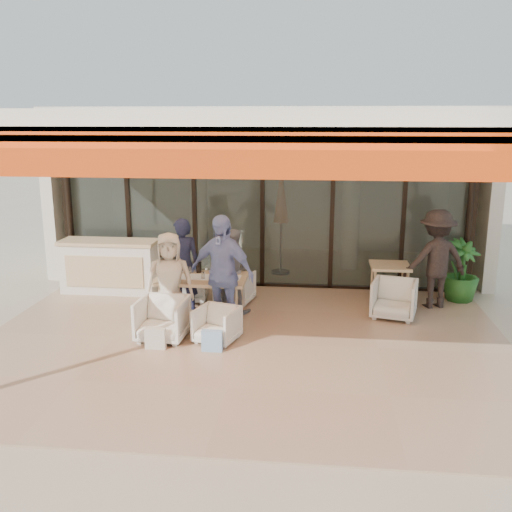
{
  "coord_description": "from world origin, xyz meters",
  "views": [
    {
      "loc": [
        1.06,
        -7.96,
        3.32
      ],
      "look_at": [
        0.1,
        0.9,
        1.15
      ],
      "focal_mm": 40.0,
      "sensor_mm": 36.0,
      "label": 1
    }
  ],
  "objects_px": {
    "chair_far_left": "(190,285)",
    "chair_near_left": "(162,317)",
    "chair_far_right": "(235,286)",
    "side_chair": "(394,297)",
    "diner_grey": "(230,271)",
    "diner_cream": "(170,281)",
    "potted_palm": "(461,271)",
    "dining_table": "(201,280)",
    "standing_woman": "(436,259)",
    "diner_periwinkle": "(222,274)",
    "diner_navy": "(183,265)",
    "chair_near_right": "(217,323)",
    "host_counter": "(110,266)",
    "side_table": "(390,270)"
  },
  "relations": [
    {
      "from": "chair_far_left",
      "to": "chair_near_left",
      "type": "distance_m",
      "value": 1.9
    },
    {
      "from": "chair_near_right",
      "to": "diner_periwinkle",
      "type": "height_order",
      "value": "diner_periwinkle"
    },
    {
      "from": "host_counter",
      "to": "diner_navy",
      "type": "height_order",
      "value": "diner_navy"
    },
    {
      "from": "side_chair",
      "to": "potted_palm",
      "type": "bearing_deg",
      "value": 52.66
    },
    {
      "from": "chair_near_left",
      "to": "diner_navy",
      "type": "height_order",
      "value": "diner_navy"
    },
    {
      "from": "host_counter",
      "to": "diner_navy",
      "type": "distance_m",
      "value": 1.88
    },
    {
      "from": "chair_near_right",
      "to": "diner_navy",
      "type": "xyz_separation_m",
      "value": [
        -0.84,
        1.4,
        0.52
      ]
    },
    {
      "from": "dining_table",
      "to": "potted_palm",
      "type": "relative_size",
      "value": 1.29
    },
    {
      "from": "chair_near_left",
      "to": "standing_woman",
      "type": "relative_size",
      "value": 0.41
    },
    {
      "from": "side_table",
      "to": "standing_woman",
      "type": "distance_m",
      "value": 0.82
    },
    {
      "from": "diner_cream",
      "to": "side_table",
      "type": "height_order",
      "value": "diner_cream"
    },
    {
      "from": "dining_table",
      "to": "chair_far_right",
      "type": "xyz_separation_m",
      "value": [
        0.43,
        0.94,
        -0.36
      ]
    },
    {
      "from": "chair_far_left",
      "to": "standing_woman",
      "type": "xyz_separation_m",
      "value": [
        4.41,
        0.13,
        0.57
      ]
    },
    {
      "from": "diner_navy",
      "to": "diner_grey",
      "type": "relative_size",
      "value": 1.11
    },
    {
      "from": "potted_palm",
      "to": "chair_far_left",
      "type": "bearing_deg",
      "value": -173.79
    },
    {
      "from": "dining_table",
      "to": "potted_palm",
      "type": "height_order",
      "value": "potted_palm"
    },
    {
      "from": "chair_near_left",
      "to": "host_counter",
      "type": "bearing_deg",
      "value": 129.65
    },
    {
      "from": "diner_grey",
      "to": "diner_cream",
      "type": "relative_size",
      "value": 0.95
    },
    {
      "from": "dining_table",
      "to": "diner_periwinkle",
      "type": "xyz_separation_m",
      "value": [
        0.43,
        -0.46,
        0.25
      ]
    },
    {
      "from": "diner_cream",
      "to": "potted_palm",
      "type": "bearing_deg",
      "value": 9.14
    },
    {
      "from": "chair_far_left",
      "to": "diner_navy",
      "type": "distance_m",
      "value": 0.71
    },
    {
      "from": "dining_table",
      "to": "chair_near_left",
      "type": "height_order",
      "value": "dining_table"
    },
    {
      "from": "diner_cream",
      "to": "dining_table",
      "type": "bearing_deg",
      "value": 35.52
    },
    {
      "from": "chair_near_left",
      "to": "diner_navy",
      "type": "bearing_deg",
      "value": 93.6
    },
    {
      "from": "chair_far_right",
      "to": "diner_periwinkle",
      "type": "bearing_deg",
      "value": 101.87
    },
    {
      "from": "side_chair",
      "to": "potted_palm",
      "type": "distance_m",
      "value": 1.71
    },
    {
      "from": "dining_table",
      "to": "standing_woman",
      "type": "height_order",
      "value": "standing_woman"
    },
    {
      "from": "chair_far_right",
      "to": "standing_woman",
      "type": "xyz_separation_m",
      "value": [
        3.57,
        0.13,
        0.57
      ]
    },
    {
      "from": "side_table",
      "to": "side_chair",
      "type": "relative_size",
      "value": 1.02
    },
    {
      "from": "chair_near_left",
      "to": "diner_cream",
      "type": "distance_m",
      "value": 0.65
    },
    {
      "from": "diner_grey",
      "to": "standing_woman",
      "type": "distance_m",
      "value": 3.63
    },
    {
      "from": "chair_far_right",
      "to": "diner_grey",
      "type": "xyz_separation_m",
      "value": [
        0.0,
        -0.5,
        0.42
      ]
    },
    {
      "from": "side_chair",
      "to": "chair_far_right",
      "type": "bearing_deg",
      "value": -176.24
    },
    {
      "from": "dining_table",
      "to": "chair_far_left",
      "type": "distance_m",
      "value": 1.09
    },
    {
      "from": "chair_near_right",
      "to": "side_table",
      "type": "xyz_separation_m",
      "value": [
        2.79,
        2.14,
        0.33
      ]
    },
    {
      "from": "host_counter",
      "to": "side_chair",
      "type": "relative_size",
      "value": 2.53
    },
    {
      "from": "diner_grey",
      "to": "chair_far_left",
      "type": "bearing_deg",
      "value": -19.17
    },
    {
      "from": "chair_far_left",
      "to": "chair_far_right",
      "type": "relative_size",
      "value": 1.0
    },
    {
      "from": "diner_cream",
      "to": "side_table",
      "type": "distance_m",
      "value": 3.99
    },
    {
      "from": "dining_table",
      "to": "chair_near_left",
      "type": "relative_size",
      "value": 2.04
    },
    {
      "from": "diner_periwinkle",
      "to": "potted_palm",
      "type": "distance_m",
      "value": 4.57
    },
    {
      "from": "host_counter",
      "to": "diner_periwinkle",
      "type": "bearing_deg",
      "value": -35.34
    },
    {
      "from": "chair_far_right",
      "to": "side_chair",
      "type": "xyz_separation_m",
      "value": [
        2.79,
        -0.51,
        0.04
      ]
    },
    {
      "from": "chair_near_right",
      "to": "potted_palm",
      "type": "bearing_deg",
      "value": 47.81
    },
    {
      "from": "host_counter",
      "to": "chair_far_right",
      "type": "relative_size",
      "value": 2.87
    },
    {
      "from": "diner_cream",
      "to": "standing_woman",
      "type": "xyz_separation_m",
      "value": [
        4.41,
        1.53,
        0.1
      ]
    },
    {
      "from": "potted_palm",
      "to": "diner_periwinkle",
      "type": "bearing_deg",
      "value": -154.79
    },
    {
      "from": "diner_cream",
      "to": "potted_palm",
      "type": "relative_size",
      "value": 1.35
    },
    {
      "from": "diner_cream",
      "to": "potted_palm",
      "type": "height_order",
      "value": "diner_cream"
    },
    {
      "from": "chair_far_left",
      "to": "diner_periwinkle",
      "type": "relative_size",
      "value": 0.34
    }
  ]
}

